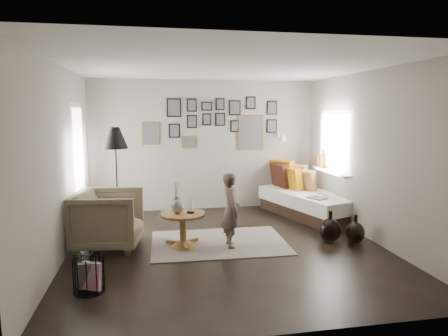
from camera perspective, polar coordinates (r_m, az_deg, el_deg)
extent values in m
plane|color=black|center=(6.00, 0.41, -11.14)|extent=(4.80, 4.80, 0.00)
plane|color=gray|center=(8.06, -2.82, 3.26)|extent=(4.50, 0.00, 4.50)
plane|color=gray|center=(3.41, 8.11, -3.39)|extent=(4.50, 0.00, 4.50)
plane|color=gray|center=(5.73, -22.28, 0.71)|extent=(0.00, 4.80, 4.80)
plane|color=gray|center=(6.52, 20.25, 1.63)|extent=(0.00, 4.80, 4.80)
plane|color=white|center=(5.70, 0.44, 14.37)|extent=(4.80, 4.80, 0.00)
plane|color=white|center=(6.92, -20.06, -0.10)|extent=(0.00, 2.14, 2.14)
plane|color=white|center=(6.92, -20.06, -0.10)|extent=(0.00, 1.88, 1.88)
plane|color=white|center=(6.92, -20.06, -0.10)|extent=(0.00, 1.93, 1.93)
plane|color=white|center=(7.55, 15.56, 3.79)|extent=(0.00, 1.30, 1.30)
plane|color=white|center=(7.55, 15.56, 3.79)|extent=(0.00, 1.14, 1.14)
cube|color=white|center=(7.58, 15.00, -0.51)|extent=(0.15, 1.32, 0.04)
cylinder|color=#8C4C14|center=(7.88, 13.95, 1.01)|extent=(0.10, 0.10, 0.28)
cylinder|color=#8C4C14|center=(8.03, 13.44, 0.95)|extent=(0.08, 0.08, 0.22)
cube|color=brown|center=(7.96, -10.35, 4.88)|extent=(0.35, 0.03, 0.45)
cube|color=black|center=(7.94, -10.35, 4.87)|extent=(0.30, 0.01, 0.40)
cube|color=black|center=(7.96, -7.17, 8.54)|extent=(0.28, 0.03, 0.36)
cube|color=black|center=(7.94, -7.16, 8.55)|extent=(0.23, 0.01, 0.31)
cube|color=black|center=(7.97, -7.11, 5.31)|extent=(0.22, 0.03, 0.28)
cube|color=black|center=(7.95, -7.11, 5.30)|extent=(0.17, 0.01, 0.23)
cube|color=black|center=(7.99, -4.64, 8.94)|extent=(0.20, 0.03, 0.26)
cube|color=black|center=(7.97, -4.63, 8.94)|extent=(0.15, 0.01, 0.21)
cube|color=black|center=(7.99, -4.61, 6.64)|extent=(0.20, 0.03, 0.26)
cube|color=black|center=(7.98, -4.60, 6.64)|extent=(0.15, 0.01, 0.21)
cube|color=black|center=(8.03, -2.48, 8.81)|extent=(0.22, 0.03, 0.18)
cube|color=black|center=(8.01, -2.46, 8.81)|extent=(0.17, 0.01, 0.13)
cube|color=black|center=(8.03, -2.47, 6.95)|extent=(0.18, 0.03, 0.24)
cube|color=black|center=(8.01, -2.45, 6.95)|extent=(0.13, 0.01, 0.19)
cube|color=black|center=(8.07, -0.56, 9.10)|extent=(0.18, 0.03, 0.24)
cube|color=black|center=(8.05, -0.54, 9.10)|extent=(0.13, 0.01, 0.19)
cube|color=black|center=(8.07, -0.56, 6.97)|extent=(0.20, 0.03, 0.26)
cube|color=black|center=(8.05, -0.54, 6.96)|extent=(0.15, 0.01, 0.21)
cube|color=black|center=(8.13, 1.55, 8.59)|extent=(0.24, 0.03, 0.30)
cube|color=black|center=(8.11, 1.57, 8.59)|extent=(0.19, 0.01, 0.25)
cube|color=black|center=(8.13, 1.54, 5.98)|extent=(0.18, 0.03, 0.24)
cube|color=black|center=(8.11, 1.56, 5.98)|extent=(0.13, 0.01, 0.19)
cube|color=brown|center=(8.21, 3.79, 5.08)|extent=(0.55, 0.03, 0.70)
cube|color=black|center=(8.20, 3.82, 5.08)|extent=(0.50, 0.01, 0.65)
cube|color=black|center=(8.20, 3.83, 9.27)|extent=(0.20, 0.03, 0.26)
cube|color=black|center=(8.19, 3.86, 9.27)|extent=(0.15, 0.01, 0.21)
cube|color=black|center=(8.32, 6.86, 8.53)|extent=(0.22, 0.03, 0.28)
cube|color=black|center=(8.31, 6.90, 8.53)|extent=(0.17, 0.01, 0.23)
cube|color=black|center=(8.33, 6.82, 5.98)|extent=(0.22, 0.03, 0.28)
cube|color=black|center=(8.31, 6.86, 5.97)|extent=(0.17, 0.01, 0.23)
cube|color=brown|center=(8.01, -4.94, 3.78)|extent=(0.30, 0.03, 0.24)
cube|color=black|center=(7.99, -4.93, 3.77)|extent=(0.25, 0.01, 0.19)
cube|color=white|center=(8.37, 7.81, 4.74)|extent=(0.06, 0.04, 0.10)
cylinder|color=white|center=(8.25, 8.08, 4.83)|extent=(0.02, 0.24, 0.02)
cone|color=white|center=(8.14, 8.36, 4.35)|extent=(0.18, 0.18, 0.14)
cube|color=beige|center=(6.15, -0.71, -10.60)|extent=(2.06, 1.47, 0.01)
cone|color=brown|center=(6.00, -5.83, -10.72)|extent=(0.48, 0.48, 0.09)
cylinder|color=brown|center=(5.93, -5.86, -8.78)|extent=(0.10, 0.10, 0.37)
cylinder|color=brown|center=(5.87, -5.90, -6.60)|extent=(0.65, 0.65, 0.04)
ellipsoid|color=black|center=(5.85, -6.71, -5.44)|extent=(0.19, 0.19, 0.20)
cylinder|color=black|center=(5.83, -6.73, -4.28)|extent=(0.06, 0.06, 0.04)
cylinder|color=black|center=(5.87, -4.82, -6.30)|extent=(0.11, 0.11, 0.02)
cube|color=black|center=(7.78, 11.79, -5.95)|extent=(1.38, 2.11, 0.23)
cube|color=white|center=(7.73, 11.84, -4.31)|extent=(1.46, 2.19, 0.25)
cube|color=#BD700A|center=(8.40, 9.97, -0.64)|extent=(0.47, 0.62, 0.57)
cube|color=black|center=(8.26, 9.28, -0.98)|extent=(0.33, 0.55, 0.51)
cube|color=brown|center=(8.21, 11.42, -1.17)|extent=(0.47, 0.53, 0.49)
cube|color=#BD700A|center=(8.00, 10.44, -1.45)|extent=(0.33, 0.51, 0.47)
cube|color=brown|center=(7.90, 12.03, -1.77)|extent=(0.40, 0.48, 0.43)
cube|color=black|center=(7.19, 13.16, -4.21)|extent=(0.34, 0.38, 0.02)
imported|color=brown|center=(6.07, -16.20, -7.05)|extent=(1.04, 1.02, 0.85)
cube|color=beige|center=(6.10, -15.90, -6.42)|extent=(0.44, 0.45, 0.17)
cylinder|color=black|center=(6.92, -14.80, -8.65)|extent=(0.27, 0.27, 0.03)
cylinder|color=black|center=(6.75, -15.03, -2.51)|extent=(0.02, 0.02, 1.54)
cone|color=black|center=(6.65, -15.27, 4.17)|extent=(0.40, 0.40, 0.35)
cube|color=black|center=(4.78, -18.73, -14.35)|extent=(0.23, 0.10, 0.31)
cube|color=beige|center=(4.76, -18.39, -14.44)|extent=(0.24, 0.18, 0.31)
ellipsoid|color=black|center=(6.34, 14.90, -8.59)|extent=(0.32, 0.32, 0.37)
cylinder|color=black|center=(6.28, 14.98, -6.47)|extent=(0.05, 0.05, 0.11)
ellipsoid|color=black|center=(6.40, 18.23, -8.77)|extent=(0.28, 0.28, 0.33)
cylinder|color=black|center=(6.34, 18.31, -6.86)|extent=(0.05, 0.05, 0.11)
imported|color=brown|center=(5.83, 0.96, -6.04)|extent=(0.29, 0.42, 1.10)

